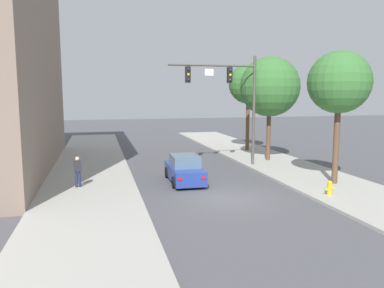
% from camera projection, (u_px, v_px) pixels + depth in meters
% --- Properties ---
extents(ground_plane, '(120.00, 120.00, 0.00)m').
position_uv_depth(ground_plane, '(226.00, 199.00, 18.30)').
color(ground_plane, '#4C4C51').
extents(sidewalk_left, '(5.00, 60.00, 0.15)m').
position_uv_depth(sidewalk_left, '(87.00, 207.00, 16.74)').
color(sidewalk_left, '#A8A59E').
rests_on(sidewalk_left, ground).
extents(sidewalk_right, '(5.00, 60.00, 0.15)m').
position_uv_depth(sidewalk_right, '(342.00, 189.00, 19.85)').
color(sidewalk_right, '#A8A59E').
rests_on(sidewalk_right, ground).
extents(traffic_signal_mast, '(6.13, 0.38, 7.50)m').
position_uv_depth(traffic_signal_mast, '(231.00, 90.00, 25.47)').
color(traffic_signal_mast, '#514C47').
rests_on(traffic_signal_mast, sidewalk_right).
extents(car_lead_blue, '(1.93, 4.28, 1.60)m').
position_uv_depth(car_lead_blue, '(184.00, 170.00, 21.69)').
color(car_lead_blue, navy).
rests_on(car_lead_blue, ground).
extents(pedestrian_sidewalk_left_walker, '(0.36, 0.22, 1.64)m').
position_uv_depth(pedestrian_sidewalk_left_walker, '(78.00, 170.00, 19.89)').
color(pedestrian_sidewalk_left_walker, '#232847').
rests_on(pedestrian_sidewalk_left_walker, sidewalk_left).
extents(fire_hydrant, '(0.48, 0.24, 0.72)m').
position_uv_depth(fire_hydrant, '(330.00, 188.00, 18.40)').
color(fire_hydrant, gold).
rests_on(fire_hydrant, sidewalk_right).
extents(street_tree_nearest, '(3.36, 3.36, 7.23)m').
position_uv_depth(street_tree_nearest, '(339.00, 83.00, 20.17)').
color(street_tree_nearest, brown).
rests_on(street_tree_nearest, sidewalk_right).
extents(street_tree_second, '(4.38, 4.38, 7.64)m').
position_uv_depth(street_tree_second, '(270.00, 87.00, 27.57)').
color(street_tree_second, brown).
rests_on(street_tree_second, sidewalk_right).
extents(street_tree_third, '(3.42, 3.42, 7.49)m').
position_uv_depth(street_tree_third, '(248.00, 84.00, 32.55)').
color(street_tree_third, brown).
rests_on(street_tree_third, sidewalk_right).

